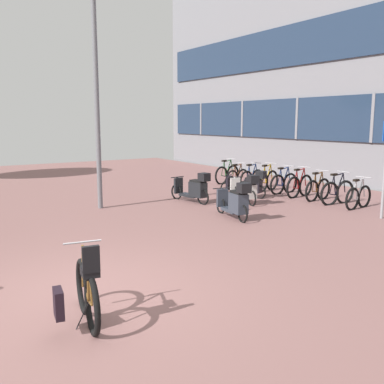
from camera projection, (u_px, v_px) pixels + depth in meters
The scene contains 16 objects.
ground at pixel (171, 277), 7.11m from camera, with size 21.00×40.00×0.13m.
bicycle_foreground at pixel (85, 292), 5.38m from camera, with size 0.76×1.38×1.12m.
bicycle_rack_00 at pixel (358, 197), 12.45m from camera, with size 1.32×0.48×0.94m.
bicycle_rack_01 at pixel (337, 192), 13.09m from camera, with size 1.40×0.48×1.02m.
bicycle_rack_02 at pixel (318, 189), 13.73m from camera, with size 1.35×0.48×0.98m.
bicycle_rack_03 at pixel (300, 186), 14.36m from camera, with size 1.45×0.48×1.03m.
bicycle_rack_04 at pixel (284, 183), 15.01m from camera, with size 1.38×0.48×1.00m.
bicycle_rack_05 at pixel (267, 181), 15.60m from camera, with size 1.39×0.49×1.03m.
bicycle_rack_06 at pixel (252, 179), 16.20m from camera, with size 1.35×0.48×0.99m.
bicycle_rack_07 at pixel (238, 177), 16.80m from camera, with size 1.26×0.48×0.92m.
bicycle_rack_08 at pixel (227, 174), 17.47m from camera, with size 1.43×0.48×1.03m.
scooter_near at pixel (249, 185), 14.21m from camera, with size 0.90×1.58×0.93m.
scooter_mid at pixel (246, 190), 13.18m from camera, with size 0.69×1.69×0.95m.
scooter_far at pixel (194, 189), 13.30m from camera, with size 0.61×1.72×0.98m.
scooter_extra at pixel (236, 202), 11.06m from camera, with size 0.63×1.67×1.02m.
lamp_post at pixel (96, 90), 12.00m from camera, with size 0.20×0.52×6.06m.
Camera 1 is at (-1.99, -5.87, 2.51)m, focal length 40.56 mm.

